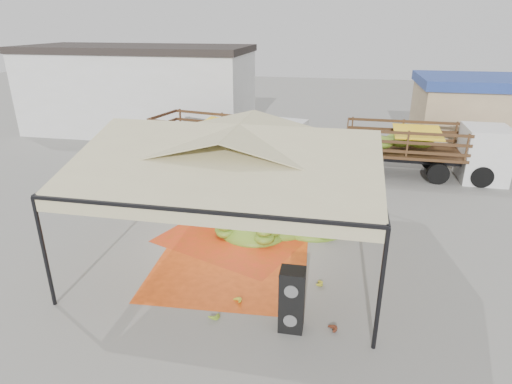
% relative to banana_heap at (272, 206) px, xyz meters
% --- Properties ---
extents(ground, '(90.00, 90.00, 0.00)m').
position_rel_banana_heap_xyz_m(ground, '(-0.68, -1.95, -0.62)').
color(ground, slate).
rests_on(ground, ground).
extents(canopy_tent, '(8.10, 8.10, 4.00)m').
position_rel_banana_heap_xyz_m(canopy_tent, '(-0.68, -1.95, 2.68)').
color(canopy_tent, black).
rests_on(canopy_tent, ground).
extents(building_white, '(14.30, 6.30, 5.40)m').
position_rel_banana_heap_xyz_m(building_white, '(-10.68, 12.05, 2.09)').
color(building_white, silver).
rests_on(building_white, ground).
extents(building_tan, '(6.30, 5.30, 4.10)m').
position_rel_banana_heap_xyz_m(building_tan, '(9.32, 11.05, 1.45)').
color(building_tan, tan).
rests_on(building_tan, ground).
extents(tarp_left, '(4.76, 4.56, 0.01)m').
position_rel_banana_heap_xyz_m(tarp_left, '(-0.69, -3.27, -0.61)').
color(tarp_left, '#E65415').
rests_on(tarp_left, ground).
extents(tarp_right, '(5.81, 5.93, 0.01)m').
position_rel_banana_heap_xyz_m(tarp_right, '(-0.85, -0.94, -0.61)').
color(tarp_right, red).
rests_on(tarp_right, ground).
extents(banana_heap, '(7.15, 6.58, 1.24)m').
position_rel_banana_heap_xyz_m(banana_heap, '(0.00, 0.00, 0.00)').
color(banana_heap, '#426E17').
rests_on(banana_heap, ground).
extents(hand_yellow_a, '(0.48, 0.41, 0.21)m').
position_rel_banana_heap_xyz_m(hand_yellow_a, '(1.89, -3.74, -0.52)').
color(hand_yellow_a, '#ADA622').
rests_on(hand_yellow_a, ground).
extents(hand_yellow_b, '(0.51, 0.51, 0.18)m').
position_rel_banana_heap_xyz_m(hand_yellow_b, '(-0.10, -4.98, -0.53)').
color(hand_yellow_b, gold).
rests_on(hand_yellow_b, ground).
extents(hand_red_a, '(0.51, 0.45, 0.20)m').
position_rel_banana_heap_xyz_m(hand_red_a, '(0.85, -3.55, -0.52)').
color(hand_red_a, '#552A13').
rests_on(hand_red_a, ground).
extents(hand_red_b, '(0.54, 0.50, 0.20)m').
position_rel_banana_heap_xyz_m(hand_red_b, '(2.33, -5.60, -0.52)').
color(hand_red_b, '#5F2F15').
rests_on(hand_red_b, ground).
extents(hand_green, '(0.55, 0.53, 0.19)m').
position_rel_banana_heap_xyz_m(hand_green, '(-0.51, -5.65, -0.52)').
color(hand_green, '#557D1A').
rests_on(hand_green, ground).
extents(hanging_bunches, '(1.74, 0.24, 0.20)m').
position_rel_banana_heap_xyz_m(hanging_bunches, '(-0.81, -0.45, 2.00)').
color(hanging_bunches, '#477418').
rests_on(hanging_bunches, ground).
extents(speaker_stack, '(0.58, 0.51, 1.59)m').
position_rel_banana_heap_xyz_m(speaker_stack, '(1.42, -5.65, 0.18)').
color(speaker_stack, black).
rests_on(speaker_stack, ground).
extents(banana_leaves, '(0.96, 1.36, 3.70)m').
position_rel_banana_heap_xyz_m(banana_leaves, '(-2.18, -0.47, -0.62)').
color(banana_leaves, '#2E731E').
rests_on(banana_leaves, ground).
extents(vendor, '(0.75, 0.57, 1.82)m').
position_rel_banana_heap_xyz_m(vendor, '(-0.74, 3.84, 0.29)').
color(vendor, gray).
rests_on(vendor, ground).
extents(truck_left, '(7.73, 3.97, 2.53)m').
position_rel_banana_heap_xyz_m(truck_left, '(-2.80, 5.49, 0.94)').
color(truck_left, '#4D3419').
rests_on(truck_left, ground).
extents(truck_right, '(7.13, 2.61, 2.43)m').
position_rel_banana_heap_xyz_m(truck_right, '(6.38, 6.42, 0.88)').
color(truck_right, '#4D2E19').
rests_on(truck_right, ground).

